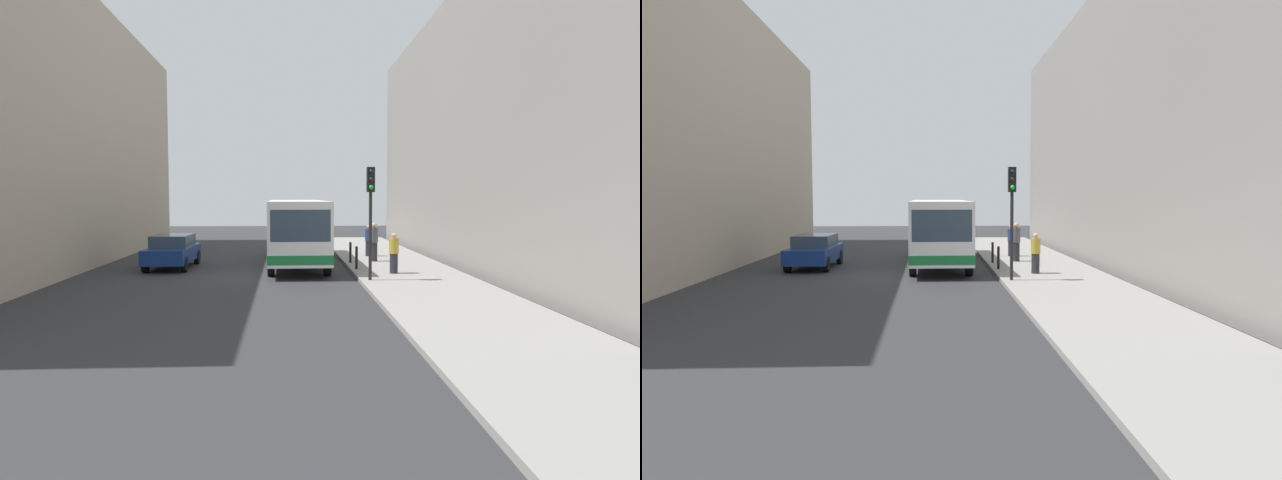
% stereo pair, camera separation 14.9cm
% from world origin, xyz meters
% --- Properties ---
extents(ground_plane, '(80.00, 80.00, 0.00)m').
position_xyz_m(ground_plane, '(0.00, 0.00, 0.00)').
color(ground_plane, '#2D2D30').
extents(sidewalk, '(4.40, 40.00, 0.15)m').
position_xyz_m(sidewalk, '(5.40, 0.00, 0.07)').
color(sidewalk, gray).
rests_on(sidewalk, ground).
extents(building_left, '(7.00, 32.00, 12.19)m').
position_xyz_m(building_left, '(-11.50, 4.00, 6.10)').
color(building_left, '#B2A38C').
rests_on(building_left, ground).
extents(building_right, '(7.00, 32.00, 12.39)m').
position_xyz_m(building_right, '(11.50, 4.00, 6.20)').
color(building_right, gray).
rests_on(building_right, ground).
extents(bus, '(2.61, 11.04, 3.00)m').
position_xyz_m(bus, '(0.99, 4.28, 1.73)').
color(bus, white).
rests_on(bus, ground).
extents(car_beside_bus, '(1.95, 4.44, 1.48)m').
position_xyz_m(car_beside_bus, '(-4.58, 3.27, 0.78)').
color(car_beside_bus, navy).
rests_on(car_beside_bus, ground).
extents(traffic_light, '(0.28, 0.33, 4.10)m').
position_xyz_m(traffic_light, '(3.55, -2.09, 3.01)').
color(traffic_light, black).
rests_on(traffic_light, sidewalk).
extents(bollard_near, '(0.11, 0.11, 0.95)m').
position_xyz_m(bollard_near, '(3.45, 1.18, 0.62)').
color(bollard_near, black).
rests_on(bollard_near, sidewalk).
extents(bollard_mid, '(0.11, 0.11, 0.95)m').
position_xyz_m(bollard_mid, '(3.45, 3.49, 0.62)').
color(bollard_mid, black).
rests_on(bollard_mid, sidewalk).
extents(pedestrian_near_signal, '(0.38, 0.38, 1.60)m').
position_xyz_m(pedestrian_near_signal, '(4.76, -0.27, 0.94)').
color(pedestrian_near_signal, '#26262D').
rests_on(pedestrian_near_signal, sidewalk).
extents(pedestrian_mid_sidewalk, '(0.38, 0.38, 1.82)m').
position_xyz_m(pedestrian_mid_sidewalk, '(4.63, 4.04, 1.06)').
color(pedestrian_mid_sidewalk, '#26262D').
rests_on(pedestrian_mid_sidewalk, sidewalk).
extents(pedestrian_far_sidewalk, '(0.38, 0.38, 1.59)m').
position_xyz_m(pedestrian_far_sidewalk, '(4.72, 6.41, 0.94)').
color(pedestrian_far_sidewalk, '#26262D').
rests_on(pedestrian_far_sidewalk, sidewalk).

